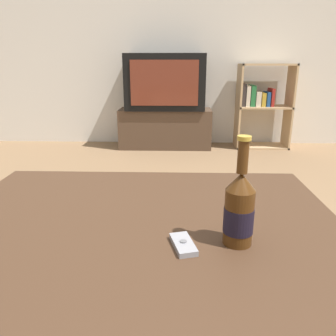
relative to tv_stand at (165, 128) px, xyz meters
name	(u,v)px	position (x,y,z in m)	size (l,w,h in m)	color
back_wall	(169,25)	(0.04, 0.26, 1.09)	(8.00, 0.05, 2.60)	silver
coffee_table	(141,239)	(0.04, -2.77, 0.20)	(1.15, 0.87, 0.48)	#422B1C
tv_stand	(165,128)	(0.00, 0.00, 0.00)	(1.01, 0.36, 0.43)	#4C3828
television	(165,82)	(0.00, 0.00, 0.50)	(0.84, 0.42, 0.58)	black
bookshelf	(261,103)	(1.05, 0.04, 0.28)	(0.57, 0.30, 0.90)	tan
beer_bottle	(239,209)	(0.29, -2.88, 0.36)	(0.07, 0.07, 0.27)	#47280F
cell_phone	(183,244)	(0.16, -2.91, 0.27)	(0.07, 0.11, 0.02)	gray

